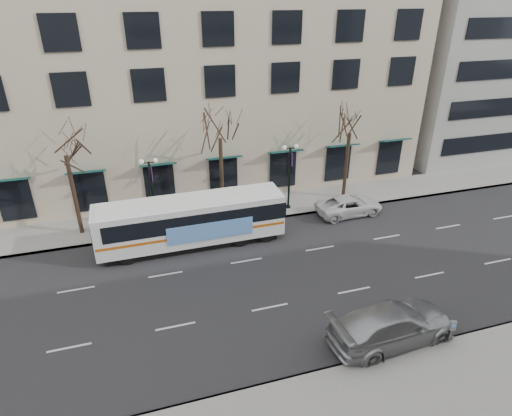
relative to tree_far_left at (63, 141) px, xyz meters
name	(u,v)px	position (x,y,z in m)	size (l,w,h in m)	color
ground	(257,282)	(10.00, -8.80, -6.70)	(160.00, 160.00, 0.00)	black
sidewalk_far	(284,204)	(15.00, 0.20, -6.62)	(80.00, 4.00, 0.15)	gray
building_hotel	(164,31)	(8.00, 12.20, 5.30)	(40.00, 20.00, 24.00)	#C6B697
tree_far_left	(63,141)	(0.00, 0.00, 0.00)	(3.60, 3.60, 8.34)	black
tree_far_mid	(220,125)	(10.00, 0.00, 0.21)	(3.60, 3.60, 8.55)	black
tree_far_right	(351,121)	(20.00, 0.00, -0.28)	(3.60, 3.60, 8.06)	black
lamp_post_left	(152,190)	(5.01, -0.60, -3.75)	(1.22, 0.45, 5.21)	black
lamp_post_right	(289,174)	(15.01, -0.60, -3.75)	(1.22, 0.45, 5.21)	black
city_bus	(193,220)	(7.22, -3.52, -4.91)	(12.10, 2.74, 3.28)	white
silver_car	(393,324)	(14.83, -15.00, -5.77)	(2.59, 6.37, 1.85)	#9B9DA2
white_pickup	(349,205)	(19.12, -2.60, -6.00)	(2.33, 5.05, 1.40)	silver
pay_station	(452,327)	(17.29, -16.10, -5.64)	(0.32, 0.26, 1.26)	gray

